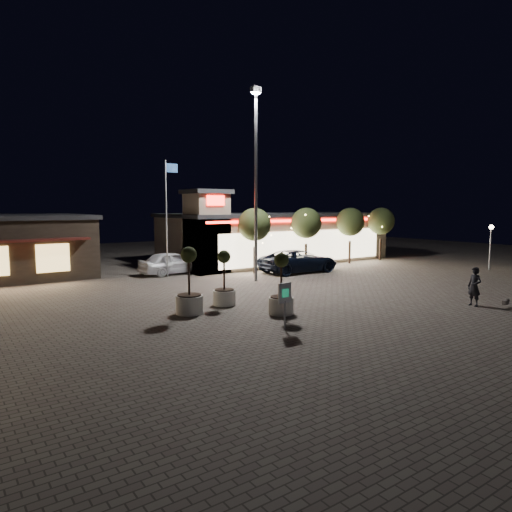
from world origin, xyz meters
TOP-DOWN VIEW (x-y plane):
  - ground at (0.00, 0.00)m, footprint 90.00×90.00m
  - retail_building at (9.51, 15.82)m, footprint 20.40×8.40m
  - floodlight_pole at (2.00, 8.00)m, footprint 0.60×0.40m
  - flagpole at (-1.90, 13.00)m, footprint 0.95×0.10m
  - lamp_post_east at (20.00, 2.00)m, footprint 0.36×0.36m
  - string_tree_a at (4.00, 11.00)m, footprint 2.42×2.42m
  - string_tree_b at (9.00, 11.00)m, footprint 2.42×2.42m
  - string_tree_c at (14.00, 11.00)m, footprint 2.42×2.42m
  - string_tree_d at (18.00, 11.00)m, footprint 2.42×2.42m
  - pickup_truck at (6.94, 9.43)m, footprint 6.24×3.14m
  - white_sedan at (-1.16, 14.00)m, footprint 5.00×2.30m
  - pedestrian at (6.39, -4.39)m, footprint 0.57×0.77m
  - dog at (7.36, -5.48)m, footprint 0.54×0.20m
  - planter_left at (-5.78, 2.25)m, footprint 1.25×1.25m
  - planter_mid at (-2.40, -0.21)m, footprint 1.14×1.14m
  - planter_right at (-3.52, 2.92)m, footprint 1.11×1.11m
  - valet_sign at (-3.91, -2.35)m, footprint 0.61×0.09m

SIDE VIEW (x-z plane):
  - ground at x=0.00m, z-range 0.00..0.00m
  - dog at x=7.36m, z-range 0.14..0.43m
  - white_sedan at x=-1.16m, z-range 0.00..1.66m
  - planter_right at x=-3.52m, z-range -0.52..2.21m
  - pickup_truck at x=6.94m, z-range 0.00..1.69m
  - planter_mid at x=-2.40m, z-range -0.54..2.27m
  - planter_left at x=-5.78m, z-range -0.59..2.49m
  - pedestrian at x=6.39m, z-range 0.00..1.93m
  - valet_sign at x=-3.91m, z-range 0.37..2.24m
  - retail_building at x=9.51m, z-range -0.84..5.26m
  - lamp_post_east at x=20.00m, z-range 0.72..4.20m
  - string_tree_a at x=4.00m, z-range 1.17..5.95m
  - string_tree_b at x=9.00m, z-range 1.17..5.95m
  - string_tree_c at x=14.00m, z-range 1.17..5.95m
  - string_tree_d at x=18.00m, z-range 1.17..5.95m
  - flagpole at x=-1.90m, z-range 0.74..8.74m
  - floodlight_pole at x=2.00m, z-range 0.83..13.21m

